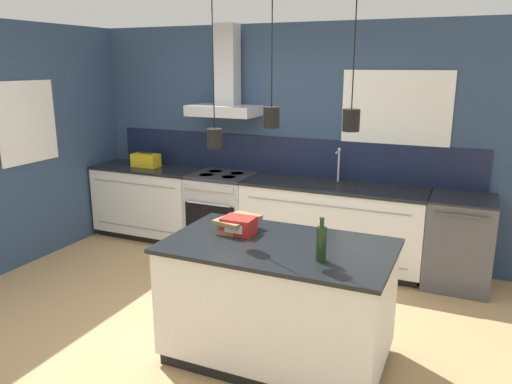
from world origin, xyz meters
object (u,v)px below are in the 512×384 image
oven_range (222,211)px  yellow_toolbox (146,160)px  book_stack (237,224)px  dishwasher (459,242)px  bottle_on_island (321,243)px  red_supply_box (239,225)px

oven_range → yellow_toolbox: size_ratio=2.68×
book_stack → yellow_toolbox: (-2.14, 1.77, 0.02)m
book_stack → yellow_toolbox: bearing=140.4°
dishwasher → book_stack: bearing=-131.5°
bottle_on_island → book_stack: 0.83m
dishwasher → book_stack: (-1.57, -1.77, 0.51)m
book_stack → bottle_on_island: bearing=-22.9°
oven_range → dishwasher: 2.63m
book_stack → red_supply_box: (0.04, -0.05, 0.01)m
oven_range → yellow_toolbox: bearing=179.8°
dishwasher → bottle_on_island: 2.32m
oven_range → bottle_on_island: 2.84m
red_supply_box → yellow_toolbox: (-2.17, 1.82, 0.02)m
book_stack → yellow_toolbox: size_ratio=1.12×
dishwasher → red_supply_box: red_supply_box is taller
red_supply_box → yellow_toolbox: 2.84m
yellow_toolbox → bottle_on_island: bearing=-35.8°
dishwasher → book_stack: size_ratio=2.39×
book_stack → red_supply_box: bearing=-54.0°
oven_range → red_supply_box: 2.19m
oven_range → red_supply_box: (1.10, -1.82, 0.52)m
bottle_on_island → book_stack: (-0.76, 0.32, -0.07)m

